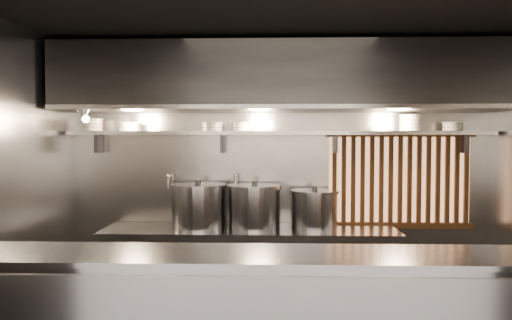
# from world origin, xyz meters

# --- Properties ---
(ceiling) EXTENTS (4.50, 4.50, 0.00)m
(ceiling) POSITION_xyz_m (0.00, 0.00, 2.80)
(ceiling) COLOR black
(ceiling) RESTS_ON wall_back
(wall_back) EXTENTS (4.50, 0.00, 4.50)m
(wall_back) POSITION_xyz_m (0.00, 1.50, 1.40)
(wall_back) COLOR gray
(wall_back) RESTS_ON floor
(wall_left) EXTENTS (0.00, 3.00, 3.00)m
(wall_left) POSITION_xyz_m (-2.25, 0.00, 1.40)
(wall_left) COLOR gray
(wall_left) RESTS_ON floor
(cooking_bench) EXTENTS (3.00, 0.70, 0.90)m
(cooking_bench) POSITION_xyz_m (-0.30, 1.13, 0.45)
(cooking_bench) COLOR #A1A1A7
(cooking_bench) RESTS_ON floor
(bowl_shelf) EXTENTS (4.40, 0.34, 0.04)m
(bowl_shelf) POSITION_xyz_m (0.00, 1.32, 1.88)
(bowl_shelf) COLOR #A1A1A7
(bowl_shelf) RESTS_ON wall_back
(exhaust_hood) EXTENTS (4.40, 0.81, 0.65)m
(exhaust_hood) POSITION_xyz_m (0.00, 1.10, 2.42)
(exhaust_hood) COLOR #2D2D30
(exhaust_hood) RESTS_ON ceiling
(wood_screen) EXTENTS (1.56, 0.09, 1.04)m
(wood_screen) POSITION_xyz_m (1.30, 1.45, 1.38)
(wood_screen) COLOR #FFAF72
(wood_screen) RESTS_ON wall_back
(faucet_left) EXTENTS (0.04, 0.30, 0.50)m
(faucet_left) POSITION_xyz_m (-1.15, 1.37, 1.31)
(faucet_left) COLOR silver
(faucet_left) RESTS_ON wall_back
(faucet_right) EXTENTS (0.04, 0.30, 0.50)m
(faucet_right) POSITION_xyz_m (-0.45, 1.37, 1.31)
(faucet_right) COLOR silver
(faucet_right) RESTS_ON wall_back
(heat_lamp) EXTENTS (0.25, 0.35, 0.20)m
(heat_lamp) POSITION_xyz_m (-1.90, 0.85, 2.07)
(heat_lamp) COLOR #A1A1A7
(heat_lamp) RESTS_ON exhaust_hood
(pendant_bulb) EXTENTS (0.09, 0.09, 0.19)m
(pendant_bulb) POSITION_xyz_m (-0.10, 1.20, 1.96)
(pendant_bulb) COLOR #2D2D30
(pendant_bulb) RESTS_ON exhaust_hood
(stock_pot_left) EXTENTS (0.75, 0.75, 0.49)m
(stock_pot_left) POSITION_xyz_m (-0.83, 1.16, 1.13)
(stock_pot_left) COLOR #A1A1A7
(stock_pot_left) RESTS_ON cooking_bench
(stock_pot_mid) EXTENTS (0.72, 0.72, 0.49)m
(stock_pot_mid) POSITION_xyz_m (-0.25, 1.16, 1.13)
(stock_pot_mid) COLOR #A1A1A7
(stock_pot_mid) RESTS_ON cooking_bench
(stock_pot_right) EXTENTS (0.65, 0.65, 0.43)m
(stock_pot_right) POSITION_xyz_m (0.37, 1.17, 1.10)
(stock_pot_right) COLOR #A1A1A7
(stock_pot_right) RESTS_ON cooking_bench
(bowl_stack_0) EXTENTS (0.22, 0.22, 0.13)m
(bowl_stack_0) POSITION_xyz_m (-1.98, 1.32, 1.97)
(bowl_stack_0) COLOR silver
(bowl_stack_0) RESTS_ON bowl_shelf
(bowl_stack_1) EXTENTS (0.25, 0.25, 0.09)m
(bowl_stack_1) POSITION_xyz_m (-1.59, 1.32, 1.95)
(bowl_stack_1) COLOR silver
(bowl_stack_1) RESTS_ON bowl_shelf
(bowl_stack_2) EXTENTS (0.23, 0.23, 0.09)m
(bowl_stack_2) POSITION_xyz_m (-0.70, 1.32, 1.95)
(bowl_stack_2) COLOR silver
(bowl_stack_2) RESTS_ON bowl_shelf
(bowl_stack_3) EXTENTS (0.22, 0.22, 0.09)m
(bowl_stack_3) POSITION_xyz_m (-0.40, 1.32, 1.95)
(bowl_stack_3) COLOR silver
(bowl_stack_3) RESTS_ON bowl_shelf
(bowl_stack_4) EXTENTS (0.23, 0.23, 0.17)m
(bowl_stack_4) POSITION_xyz_m (1.37, 1.32, 1.98)
(bowl_stack_4) COLOR silver
(bowl_stack_4) RESTS_ON bowl_shelf
(bowl_stack_5) EXTENTS (0.22, 0.22, 0.09)m
(bowl_stack_5) POSITION_xyz_m (1.81, 1.32, 1.95)
(bowl_stack_5) COLOR silver
(bowl_stack_5) RESTS_ON bowl_shelf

